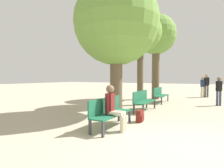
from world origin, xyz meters
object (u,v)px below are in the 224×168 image
at_px(bench_row_0, 109,111).
at_px(pedestrian_mid, 203,86).
at_px(tree_row_1, 141,33).
at_px(bench_row_1, 143,99).
at_px(backpack, 140,116).
at_px(tree_row_2, 156,36).
at_px(pedestrian_far, 207,84).
at_px(person_seated, 114,106).
at_px(bench_row_2, 160,94).
at_px(pedestrian_near, 219,89).
at_px(tree_row_0, 116,24).

height_order(bench_row_0, pedestrian_mid, pedestrian_mid).
bearing_deg(tree_row_1, bench_row_1, -65.37).
xyz_separation_m(bench_row_1, backpack, (0.59, -1.98, -0.32)).
bearing_deg(bench_row_1, tree_row_1, 114.63).
distance_m(tree_row_2, pedestrian_far, 5.47).
bearing_deg(pedestrian_far, person_seated, -101.42).
distance_m(backpack, pedestrian_far, 9.77).
bearing_deg(bench_row_2, pedestrian_near, 6.54).
bearing_deg(bench_row_1, tree_row_0, -119.23).
bearing_deg(bench_row_2, bench_row_1, -90.00).
relative_size(tree_row_1, pedestrian_mid, 3.29).
bearing_deg(tree_row_0, bench_row_2, 80.67).
bearing_deg(pedestrian_far, tree_row_1, -117.49).
relative_size(tree_row_0, tree_row_1, 1.06).
distance_m(bench_row_0, tree_row_0, 3.73).
bearing_deg(tree_row_1, person_seated, -78.68).
bearing_deg(person_seated, bench_row_1, 94.34).
bearing_deg(person_seated, tree_row_2, 96.93).
xyz_separation_m(bench_row_0, tree_row_2, (-0.71, 7.69, 3.88)).
xyz_separation_m(bench_row_2, tree_row_2, (-0.71, 1.58, 3.88)).
bearing_deg(bench_row_0, person_seated, -33.68).
bearing_deg(backpack, bench_row_0, -118.77).
relative_size(bench_row_1, tree_row_0, 0.32).
bearing_deg(pedestrian_far, pedestrian_near, -81.08).
distance_m(bench_row_0, pedestrian_mid, 10.81).
xyz_separation_m(bench_row_2, tree_row_1, (-0.71, -1.50, 3.44)).
distance_m(tree_row_0, pedestrian_near, 6.65).
xyz_separation_m(person_seated, pedestrian_near, (2.83, 6.63, 0.20)).
relative_size(bench_row_0, bench_row_1, 1.00).
xyz_separation_m(tree_row_0, pedestrian_near, (3.79, 4.68, -2.83)).
height_order(backpack, pedestrian_mid, pedestrian_mid).
relative_size(bench_row_1, person_seated, 1.35).
height_order(bench_row_2, backpack, bench_row_2).
height_order(bench_row_0, backpack, bench_row_0).
height_order(tree_row_0, tree_row_1, tree_row_0).
distance_m(person_seated, pedestrian_mid, 10.92).
xyz_separation_m(bench_row_0, backpack, (0.59, 1.08, -0.32)).
distance_m(tree_row_0, tree_row_1, 2.83).
relative_size(backpack, pedestrian_near, 0.26).
bearing_deg(pedestrian_near, pedestrian_mid, 102.66).
bearing_deg(tree_row_2, tree_row_1, -90.00).
distance_m(tree_row_2, person_seated, 8.74).
xyz_separation_m(pedestrian_mid, pedestrian_far, (0.27, 0.05, 0.11)).
bearing_deg(tree_row_1, bench_row_0, -81.23).
height_order(tree_row_1, pedestrian_far, tree_row_1).
distance_m(bench_row_1, pedestrian_mid, 7.84).
height_order(tree_row_0, backpack, tree_row_0).
height_order(bench_row_0, tree_row_0, tree_row_0).
relative_size(tree_row_1, pedestrian_near, 3.34).
distance_m(bench_row_0, tree_row_1, 5.79).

